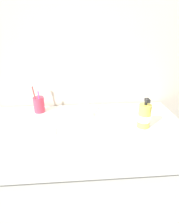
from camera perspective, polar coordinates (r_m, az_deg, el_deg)
tiled_wall_back at (r=1.29m, az=-2.34°, el=18.09°), size 2.32×0.04×2.40m
vanity_counter at (r=1.30m, az=-0.90°, el=-21.02°), size 1.12×0.67×0.83m
sink_basin at (r=1.06m, az=0.13°, el=-7.23°), size 0.41×0.41×0.12m
faucet at (r=1.18m, az=-0.62°, el=1.73°), size 0.02×0.17×0.11m
toothbrush_cup at (r=1.26m, az=-14.77°, el=2.11°), size 0.07×0.07×0.10m
toothbrush_green at (r=1.27m, az=-14.93°, el=5.13°), size 0.01×0.03×0.18m
toothbrush_red at (r=1.22m, az=-16.04°, el=4.65°), size 0.03×0.04×0.20m
toothbrush_purple at (r=1.22m, az=-14.82°, el=4.01°), size 0.01×0.04×0.17m
soap_dispenser at (r=1.07m, az=15.96°, el=-1.22°), size 0.07×0.07×0.17m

